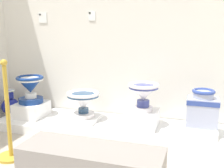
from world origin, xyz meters
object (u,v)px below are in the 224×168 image
Objects in this scene: antique_toilet_broad_patterned at (83,100)px; info_placard_second at (92,16)px; plinth_block_rightmost at (201,130)px; decorative_vase_spare at (10,105)px; antique_toilet_central_ornate at (30,87)px; plinth_block_broad_patterned at (84,118)px; plinth_block_squat_floral at (143,119)px; antique_toilet_rightmost at (203,108)px; plinth_block_central_ornate at (32,109)px; info_placard_first at (43,18)px; stanchion_post_near_left at (9,131)px; antique_toilet_squat_floral at (143,93)px.

info_placard_second is at bearing 92.65° from antique_toilet_broad_patterned.
decorative_vase_spare is at bearing 176.44° from plinth_block_rightmost.
antique_toilet_central_ornate is 1.00× the size of plinth_block_rightmost.
plinth_block_squat_floral is at bearing 0.49° from plinth_block_broad_patterned.
info_placard_second reaches higher than decorative_vase_spare.
info_placard_second is at bearing 32.39° from antique_toilet_central_ornate.
antique_toilet_rightmost is at bearing -1.83° from antique_toilet_broad_patterned.
decorative_vase_spare is at bearing 174.38° from antique_toilet_broad_patterned.
plinth_block_central_ornate is 0.73m from antique_toilet_broad_patterned.
plinth_block_rightmost is (2.11, 0.02, -0.35)m from antique_toilet_central_ornate.
info_placard_first is 0.15× the size of stanchion_post_near_left.
antique_toilet_broad_patterned is 3.36× the size of info_placard_second.
plinth_block_central_ornate is at bearing -20.81° from decorative_vase_spare.
antique_toilet_squat_floral reaches higher than antique_toilet_rightmost.
stanchion_post_near_left reaches higher than plinth_block_rightmost.
antique_toilet_central_ornate is at bearing -179.51° from antique_toilet_rightmost.
antique_toilet_broad_patterned is at bearing 5.06° from plinth_block_central_ornate.
plinth_block_central_ornate reaches higher than plinth_block_broad_patterned.
plinth_block_squat_floral is at bearing 2.72° from plinth_block_central_ornate.
info_placard_second is 0.12× the size of stanchion_post_near_left.
decorative_vase_spare is (-1.17, 0.12, -0.20)m from antique_toilet_broad_patterned.
antique_toilet_broad_patterned is 1.02× the size of antique_toilet_rightmost.
antique_toilet_central_ornate is (0.00, 0.00, 0.30)m from plinth_block_central_ornate.
antique_toilet_central_ornate reaches higher than antique_toilet_rightmost.
plinth_block_central_ornate is at bearing -85.39° from info_placard_first.
info_placard_first is (-0.04, 0.44, 1.18)m from plinth_block_central_ornate.
stanchion_post_near_left reaches higher than antique_toilet_broad_patterned.
stanchion_post_near_left is (0.35, -0.89, -0.23)m from antique_toilet_central_ornate.
plinth_block_central_ornate is 2.11m from plinth_block_rightmost.
antique_toilet_squat_floral reaches higher than plinth_block_squat_floral.
info_placard_second reaches higher than antique_toilet_squat_floral.
plinth_block_rightmost is at bearing 0.49° from antique_toilet_central_ornate.
plinth_block_squat_floral is (1.45, 0.07, 0.00)m from plinth_block_central_ornate.
decorative_vase_spare is (-0.47, 0.18, -0.34)m from antique_toilet_central_ornate.
plinth_block_central_ornate is at bearing -147.61° from info_placard_second.
antique_toilet_rightmost reaches higher than plinth_block_central_ornate.
antique_toilet_squat_floral is at bearing 0.49° from plinth_block_broad_patterned.
antique_toilet_squat_floral is (0.00, 0.00, 0.31)m from plinth_block_squat_floral.
stanchion_post_near_left is at bearing -152.71° from plinth_block_rightmost.
plinth_block_rightmost is at bearing -16.45° from info_placard_second.
antique_toilet_rightmost reaches higher than plinth_block_rightmost.
decorative_vase_spare is at bearing 159.19° from plinth_block_central_ornate.
stanchion_post_near_left reaches higher than antique_toilet_central_ornate.
antique_toilet_rightmost is (2.11, 0.02, 0.21)m from plinth_block_central_ornate.
antique_toilet_squat_floral is 1.48m from stanchion_post_near_left.
antique_toilet_broad_patterned reaches higher than plinth_block_rightmost.
stanchion_post_near_left is at bearing -139.08° from antique_toilet_squat_floral.
antique_toilet_central_ornate reaches higher than antique_toilet_broad_patterned.
plinth_block_rightmost is 0.25m from antique_toilet_rightmost.
antique_toilet_central_ornate is 0.86× the size of antique_toilet_broad_patterned.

